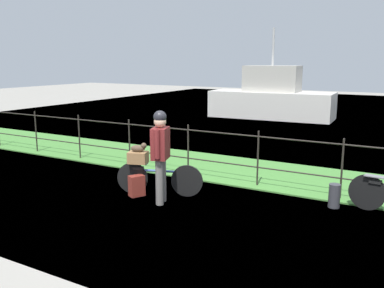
# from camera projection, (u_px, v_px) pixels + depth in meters

# --- Properties ---
(ground_plane) EXTENTS (60.00, 60.00, 0.00)m
(ground_plane) POSITION_uv_depth(u_px,v_px,m) (170.00, 209.00, 7.36)
(ground_plane) COLOR gray
(grass_strip) EXTENTS (27.00, 2.40, 0.03)m
(grass_strip) POSITION_uv_depth(u_px,v_px,m) (239.00, 170.00, 9.87)
(grass_strip) COLOR #478438
(grass_strip) RESTS_ON ground
(harbor_water) EXTENTS (30.00, 30.00, 0.00)m
(harbor_water) POSITION_uv_depth(u_px,v_px,m) (329.00, 121.00, 17.85)
(harbor_water) COLOR #60849E
(harbor_water) RESTS_ON ground
(iron_fence) EXTENTS (18.04, 0.04, 1.16)m
(iron_fence) POSITION_uv_depth(u_px,v_px,m) (221.00, 150.00, 8.94)
(iron_fence) COLOR #28231E
(iron_fence) RESTS_ON ground
(bicycle_main) EXTENTS (1.60, 0.59, 0.61)m
(bicycle_main) POSITION_uv_depth(u_px,v_px,m) (158.00, 178.00, 8.09)
(bicycle_main) COLOR black
(bicycle_main) RESTS_ON ground
(wooden_crate) EXTENTS (0.43, 0.38, 0.22)m
(wooden_crate) POSITION_uv_depth(u_px,v_px,m) (138.00, 157.00, 8.08)
(wooden_crate) COLOR olive
(wooden_crate) RESTS_ON bicycle_main
(terrier_dog) EXTENTS (0.32, 0.22, 0.18)m
(terrier_dog) POSITION_uv_depth(u_px,v_px,m) (139.00, 148.00, 8.04)
(terrier_dog) COLOR #4C3D2D
(terrier_dog) RESTS_ON wooden_crate
(cyclist_person) EXTENTS (0.38, 0.52, 1.68)m
(cyclist_person) POSITION_uv_depth(u_px,v_px,m) (160.00, 149.00, 7.49)
(cyclist_person) COLOR slate
(cyclist_person) RESTS_ON ground
(backpack_on_paving) EXTENTS (0.29, 0.33, 0.40)m
(backpack_on_paving) POSITION_uv_depth(u_px,v_px,m) (137.00, 186.00, 8.03)
(backpack_on_paving) COLOR maroon
(backpack_on_paving) RESTS_ON ground
(mooring_bollard) EXTENTS (0.20, 0.20, 0.42)m
(mooring_bollard) POSITION_uv_depth(u_px,v_px,m) (334.00, 196.00, 7.41)
(mooring_bollard) COLOR #38383D
(mooring_bollard) RESTS_ON ground
(moored_boat_near) EXTENTS (5.45, 2.19, 3.89)m
(moored_boat_near) POSITION_uv_depth(u_px,v_px,m) (271.00, 99.00, 18.69)
(moored_boat_near) COLOR silver
(moored_boat_near) RESTS_ON ground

